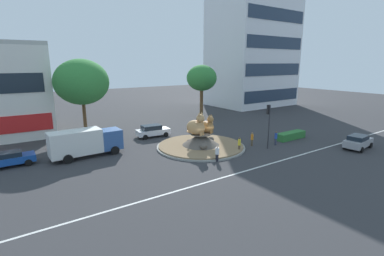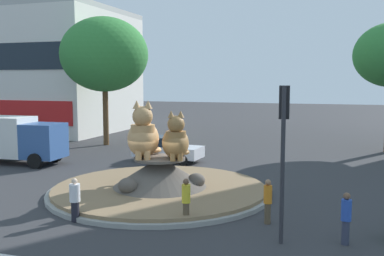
% 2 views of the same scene
% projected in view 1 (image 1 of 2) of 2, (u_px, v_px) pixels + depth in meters
% --- Properties ---
extents(ground_plane, '(160.00, 160.00, 0.00)m').
position_uv_depth(ground_plane, '(201.00, 147.00, 32.60)').
color(ground_plane, '#333335').
extents(lane_centreline, '(112.00, 0.20, 0.01)m').
position_uv_depth(lane_centreline, '(253.00, 169.00, 25.98)').
color(lane_centreline, silver).
rests_on(lane_centreline, ground).
extents(roundabout_island, '(10.18, 10.18, 1.67)m').
position_uv_depth(roundabout_island, '(201.00, 143.00, 32.48)').
color(roundabout_island, gray).
rests_on(roundabout_island, ground).
extents(cat_statue_calico, '(2.20, 2.96, 2.63)m').
position_uv_depth(cat_statue_calico, '(197.00, 126.00, 31.46)').
color(cat_statue_calico, tan).
rests_on(cat_statue_calico, roundabout_island).
extents(cat_statue_tabby, '(1.86, 2.45, 2.20)m').
position_uv_depth(cat_statue_tabby, '(207.00, 126.00, 32.40)').
color(cat_statue_tabby, '#9E703D').
rests_on(cat_statue_tabby, roundabout_island).
extents(traffic_light_mast, '(0.33, 0.46, 5.02)m').
position_uv_depth(traffic_light_mast, '(269.00, 118.00, 31.38)').
color(traffic_light_mast, '#2D2D33').
rests_on(traffic_light_mast, ground).
extents(office_tower, '(17.90, 13.23, 27.26)m').
position_uv_depth(office_tower, '(253.00, 44.00, 63.06)').
color(office_tower, silver).
rests_on(office_tower, ground).
extents(clipped_hedge_strip, '(4.52, 1.20, 0.90)m').
position_uv_depth(clipped_hedge_strip, '(291.00, 136.00, 36.09)').
color(clipped_hedge_strip, '#2D7033').
rests_on(clipped_hedge_strip, ground).
extents(broadleaf_tree_behind_island, '(5.36, 5.36, 9.22)m').
position_uv_depth(broadleaf_tree_behind_island, '(202.00, 78.00, 49.91)').
color(broadleaf_tree_behind_island, brown).
rests_on(broadleaf_tree_behind_island, ground).
extents(second_tree_near_tower, '(6.87, 6.87, 10.09)m').
position_uv_depth(second_tree_near_tower, '(82.00, 82.00, 36.02)').
color(second_tree_near_tower, brown).
rests_on(second_tree_near_tower, ground).
extents(pedestrian_orange_shirt, '(0.31, 0.31, 1.64)m').
position_uv_depth(pedestrian_orange_shirt, '(252.00, 139.00, 32.97)').
color(pedestrian_orange_shirt, brown).
rests_on(pedestrian_orange_shirt, ground).
extents(pedestrian_white_shirt, '(0.39, 0.39, 1.62)m').
position_uv_depth(pedestrian_white_shirt, '(217.00, 153.00, 27.76)').
color(pedestrian_white_shirt, black).
rests_on(pedestrian_white_shirt, ground).
extents(pedestrian_blue_shirt, '(0.32, 0.32, 1.68)m').
position_uv_depth(pedestrian_blue_shirt, '(276.00, 138.00, 33.36)').
color(pedestrian_blue_shirt, '#33384C').
rests_on(pedestrian_blue_shirt, ground).
extents(pedestrian_yellow_shirt, '(0.32, 0.32, 1.66)m').
position_uv_depth(pedestrian_yellow_shirt, '(239.00, 144.00, 30.75)').
color(pedestrian_yellow_shirt, brown).
rests_on(pedestrian_yellow_shirt, ground).
extents(sedan_on_far_lane, '(4.17, 2.02, 1.43)m').
position_uv_depth(sedan_on_far_lane, '(10.00, 159.00, 26.49)').
color(sedan_on_far_lane, '#19479E').
rests_on(sedan_on_far_lane, ground).
extents(hatchback_near_shophouse, '(4.30, 2.38, 1.58)m').
position_uv_depth(hatchback_near_shophouse, '(358.00, 142.00, 31.98)').
color(hatchback_near_shophouse, '#99999E').
rests_on(hatchback_near_shophouse, ground).
extents(parked_car_right, '(4.48, 2.33, 1.59)m').
position_uv_depth(parked_car_right, '(153.00, 131.00, 37.10)').
color(parked_car_right, silver).
rests_on(parked_car_right, ground).
extents(delivery_box_truck, '(7.26, 2.62, 2.91)m').
position_uv_depth(delivery_box_truck, '(85.00, 142.00, 29.03)').
color(delivery_box_truck, '#335693').
rests_on(delivery_box_truck, ground).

